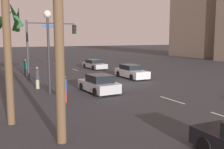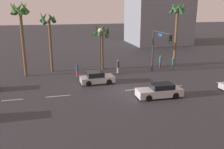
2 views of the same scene
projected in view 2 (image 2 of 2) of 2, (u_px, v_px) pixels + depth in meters
The scene contains 19 objects.
ground_plane at pixel (127, 90), 26.60m from camera, with size 220.00×220.00×0.00m, color #333338.
lane_stripe_1 at pixel (12, 100), 23.81m from camera, with size 1.99×0.14×0.01m, color silver.
lane_stripe_2 at pixel (58, 96), 24.85m from camera, with size 2.51×0.14×0.01m, color silver.
lane_stripe_3 at pixel (133, 90), 26.78m from camera, with size 1.83×0.14×0.01m, color silver.
lane_stripe_4 at pixel (175, 86), 27.98m from camera, with size 1.85×0.14×0.01m, color silver.
lane_stripe_5 at pixel (223, 82), 29.52m from camera, with size 2.04×0.14×0.01m, color silver.
car_1 at pixel (97, 78), 28.91m from camera, with size 4.03×2.07×1.41m.
car_2 at pixel (160, 91), 24.42m from camera, with size 4.60×1.86×1.40m.
traffic_signal at pixel (159, 45), 31.89m from camera, with size 0.32×5.24×5.92m.
streetlamp at pixel (100, 43), 31.51m from camera, with size 0.56×0.56×6.20m.
pedestrian_0 at pixel (118, 66), 33.36m from camera, with size 0.46×0.46×1.85m.
pedestrian_1 at pixel (77, 70), 31.47m from camera, with size 0.43×0.43×1.79m.
pedestrian_2 at pixel (173, 63), 34.91m from camera, with size 0.44×0.44×1.88m.
pedestrian_3 at pixel (160, 61), 36.51m from camera, with size 0.42×0.42×1.80m.
palm_tree_0 at pixel (20, 18), 30.15m from camera, with size 2.73×2.63×9.59m.
palm_tree_1 at pixel (49, 26), 32.75m from camera, with size 2.41×2.53×8.30m.
palm_tree_2 at pixel (177, 16), 36.87m from camera, with size 2.37×2.70×9.62m.
palm_tree_3 at pixel (102, 35), 34.12m from camera, with size 2.53×2.62×6.74m.
building_0 at pixel (158, 5), 59.40m from camera, with size 13.41×13.09×18.77m, color gray.
Camera 2 is at (-7.78, -24.00, 8.76)m, focal length 39.06 mm.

